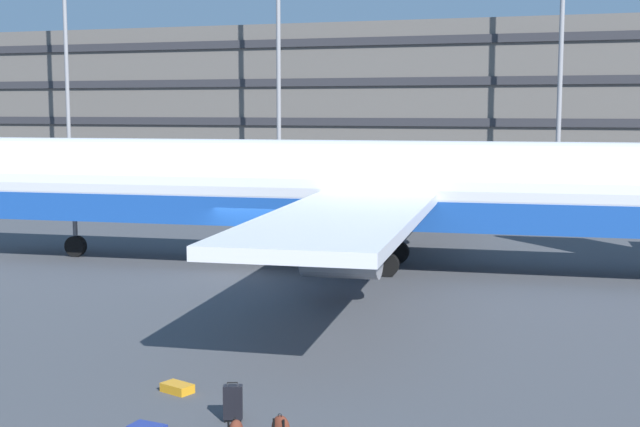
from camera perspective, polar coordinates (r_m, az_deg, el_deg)
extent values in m
plane|color=#424449|center=(34.56, -4.95, -3.80)|extent=(600.00, 600.00, 0.00)
cube|color=#605B56|center=(86.13, 8.94, 7.13)|extent=(128.40, 20.84, 13.86)
cube|color=#2D2D33|center=(75.89, 7.66, 3.27)|extent=(127.12, 0.24, 0.70)
cube|color=#2D2D33|center=(75.76, 7.71, 5.89)|extent=(127.12, 0.24, 0.70)
cube|color=#2D2D33|center=(75.78, 7.75, 8.51)|extent=(127.12, 0.24, 0.70)
cube|color=#2D2D33|center=(75.97, 7.79, 11.13)|extent=(127.12, 0.24, 0.70)
cylinder|color=silver|center=(34.85, 2.66, 1.84)|extent=(33.07, 6.24, 3.56)
cube|color=#19479E|center=(34.94, 2.65, 0.24)|extent=(31.75, 6.06, 1.14)
cube|color=silver|center=(26.20, 1.42, -0.39)|extent=(5.51, 14.13, 0.36)
cube|color=silver|center=(43.29, 6.02, 2.43)|extent=(5.51, 14.13, 0.36)
cylinder|color=#9E9EA3|center=(28.89, 1.42, -2.28)|extent=(2.70, 2.16, 1.96)
cylinder|color=#9E9EA3|center=(41.02, 4.88, 0.40)|extent=(2.70, 2.16, 1.96)
cylinder|color=black|center=(39.38, -15.57, -2.05)|extent=(0.93, 0.42, 0.90)
cylinder|color=slate|center=(39.27, -15.61, -0.94)|extent=(0.20, 0.20, 1.55)
cylinder|color=black|center=(33.53, 4.39, -3.34)|extent=(0.93, 0.42, 0.90)
cylinder|color=slate|center=(33.40, 4.40, -2.03)|extent=(0.20, 0.20, 1.55)
cylinder|color=black|center=(36.49, 5.10, -2.52)|extent=(0.93, 0.42, 0.90)
cylinder|color=slate|center=(36.37, 5.11, -1.31)|extent=(0.20, 0.20, 1.55)
cylinder|color=gray|center=(82.92, -16.19, 11.13)|extent=(0.36, 0.36, 25.92)
cylinder|color=gray|center=(73.58, -2.71, 10.23)|extent=(0.36, 0.36, 21.46)
cylinder|color=gray|center=(69.07, 15.36, 9.85)|extent=(0.36, 0.36, 20.57)
cube|color=black|center=(18.43, -5.68, -12.08)|extent=(0.44, 0.34, 0.70)
cylinder|color=#333338|center=(18.25, -6.05, -10.99)|extent=(0.02, 0.02, 0.08)
cylinder|color=#333338|center=(18.24, -5.36, -10.99)|extent=(0.02, 0.02, 0.08)
cube|color=black|center=(18.23, -5.71, -10.87)|extent=(0.21, 0.09, 0.02)
cylinder|color=black|center=(18.65, -6.14, -13.08)|extent=(0.04, 0.05, 0.05)
cylinder|color=black|center=(18.63, -5.15, -13.09)|extent=(0.04, 0.05, 0.05)
cylinder|color=black|center=(18.48, -6.18, -13.26)|extent=(0.04, 0.05, 0.05)
cylinder|color=black|center=(18.46, -5.18, -13.27)|extent=(0.04, 0.05, 0.05)
cube|color=orange|center=(20.43, -9.25, -11.11)|extent=(0.81, 0.64, 0.20)
cube|color=black|center=(20.69, -9.97, -10.89)|extent=(0.10, 0.21, 0.02)
torus|color=black|center=(17.42, -5.58, -13.13)|extent=(0.04, 0.08, 0.08)
torus|color=black|center=(17.26, -2.62, -12.96)|extent=(0.08, 0.01, 0.08)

